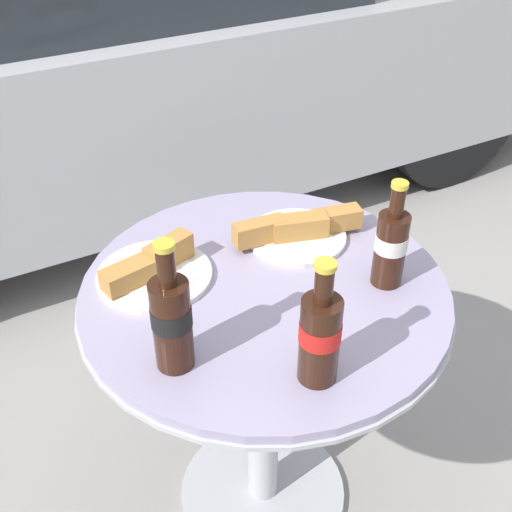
# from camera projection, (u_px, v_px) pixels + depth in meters

# --- Properties ---
(ground_plane) EXTENTS (30.00, 30.00, 0.00)m
(ground_plane) POSITION_uv_depth(u_px,v_px,m) (263.00, 492.00, 1.70)
(ground_plane) COLOR gray
(bistro_table) EXTENTS (0.75, 0.75, 0.70)m
(bistro_table) POSITION_uv_depth(u_px,v_px,m) (264.00, 348.00, 1.38)
(bistro_table) COLOR #B7B7BC
(bistro_table) RESTS_ON ground_plane
(cola_bottle_left) EXTENTS (0.06, 0.06, 0.23)m
(cola_bottle_left) POSITION_uv_depth(u_px,v_px,m) (391.00, 245.00, 1.24)
(cola_bottle_left) COLOR #33190F
(cola_bottle_left) RESTS_ON bistro_table
(cola_bottle_right) EXTENTS (0.07, 0.07, 0.24)m
(cola_bottle_right) POSITION_uv_depth(u_px,v_px,m) (320.00, 335.00, 1.03)
(cola_bottle_right) COLOR #33190F
(cola_bottle_right) RESTS_ON bistro_table
(cola_bottle_center) EXTENTS (0.07, 0.07, 0.25)m
(cola_bottle_center) POSITION_uv_depth(u_px,v_px,m) (172.00, 319.00, 1.05)
(cola_bottle_center) COLOR #33190F
(cola_bottle_center) RESTS_ON bistro_table
(lunch_plate_near) EXTENTS (0.29, 0.22, 0.06)m
(lunch_plate_near) POSITION_uv_depth(u_px,v_px,m) (298.00, 231.00, 1.40)
(lunch_plate_near) COLOR silver
(lunch_plate_near) RESTS_ON bistro_table
(lunch_plate_far) EXTENTS (0.23, 0.23, 0.07)m
(lunch_plate_far) POSITION_uv_depth(u_px,v_px,m) (153.00, 270.00, 1.29)
(lunch_plate_far) COLOR silver
(lunch_plate_far) RESTS_ON bistro_table
(parked_car) EXTENTS (4.02, 1.71, 1.26)m
(parked_car) POSITION_uv_depth(u_px,v_px,m) (110.00, 44.00, 2.74)
(parked_car) COLOR #B7B7BC
(parked_car) RESTS_ON ground_plane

